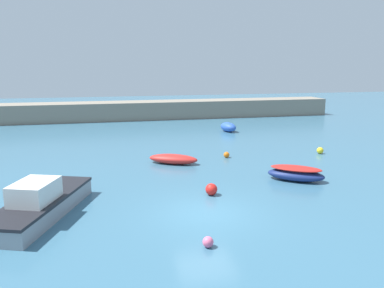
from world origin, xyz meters
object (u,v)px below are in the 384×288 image
(rowboat_with_red_cover, at_px, (296,173))
(mooring_buoy_yellow, at_px, (320,150))
(rowboat_blue_near, at_px, (173,159))
(mooring_buoy_pink, at_px, (208,242))
(fishing_dinghy_green, at_px, (228,127))
(mooring_buoy_orange, at_px, (227,155))
(cabin_cruiser_white, at_px, (41,203))
(mooring_buoy_red, at_px, (211,189))

(rowboat_with_red_cover, relative_size, mooring_buoy_yellow, 6.92)
(rowboat_blue_near, xyz_separation_m, mooring_buoy_pink, (-0.77, -11.10, -0.11))
(fishing_dinghy_green, xyz_separation_m, mooring_buoy_orange, (-3.24, -9.42, -0.23))
(rowboat_with_red_cover, relative_size, mooring_buoy_pink, 8.29)
(cabin_cruiser_white, height_order, mooring_buoy_pink, cabin_cruiser_white)
(rowboat_blue_near, bearing_deg, mooring_buoy_orange, 38.05)
(rowboat_with_red_cover, bearing_deg, fishing_dinghy_green, 119.59)
(fishing_dinghy_green, height_order, mooring_buoy_pink, fishing_dinghy_green)
(mooring_buoy_red, bearing_deg, rowboat_blue_near, 97.03)
(fishing_dinghy_green, bearing_deg, mooring_buoy_pink, -34.87)
(fishing_dinghy_green, height_order, mooring_buoy_yellow, fishing_dinghy_green)
(mooring_buoy_pink, bearing_deg, fishing_dinghy_green, 69.95)
(rowboat_blue_near, distance_m, cabin_cruiser_white, 9.73)
(cabin_cruiser_white, bearing_deg, mooring_buoy_pink, -104.14)
(rowboat_blue_near, distance_m, mooring_buoy_orange, 3.81)
(fishing_dinghy_green, relative_size, mooring_buoy_yellow, 4.76)
(cabin_cruiser_white, bearing_deg, mooring_buoy_orange, -33.31)
(cabin_cruiser_white, bearing_deg, rowboat_with_red_cover, -60.16)
(rowboat_blue_near, distance_m, fishing_dinghy_green, 12.31)
(rowboat_blue_near, bearing_deg, mooring_buoy_pink, -66.82)
(mooring_buoy_orange, bearing_deg, mooring_buoy_pink, -110.91)
(mooring_buoy_pink, bearing_deg, rowboat_with_red_cover, 43.34)
(cabin_cruiser_white, xyz_separation_m, mooring_buoy_orange, (10.48, 7.74, -0.36))
(mooring_buoy_red, relative_size, mooring_buoy_pink, 1.50)
(mooring_buoy_pink, bearing_deg, rowboat_blue_near, 86.02)
(rowboat_with_red_cover, distance_m, mooring_buoy_yellow, 7.02)
(mooring_buoy_pink, bearing_deg, mooring_buoy_yellow, 45.52)
(mooring_buoy_orange, bearing_deg, rowboat_blue_near, -169.11)
(cabin_cruiser_white, relative_size, mooring_buoy_yellow, 13.70)
(cabin_cruiser_white, relative_size, mooring_buoy_orange, 16.07)
(rowboat_blue_near, height_order, mooring_buoy_yellow, rowboat_blue_near)
(mooring_buoy_red, bearing_deg, mooring_buoy_pink, -107.04)
(rowboat_with_red_cover, bearing_deg, mooring_buoy_orange, 144.16)
(mooring_buoy_yellow, height_order, mooring_buoy_pink, mooring_buoy_yellow)
(mooring_buoy_orange, bearing_deg, fishing_dinghy_green, 71.04)
(cabin_cruiser_white, distance_m, fishing_dinghy_green, 21.97)
(cabin_cruiser_white, distance_m, mooring_buoy_orange, 13.03)
(rowboat_with_red_cover, xyz_separation_m, rowboat_blue_near, (-5.80, 4.90, -0.09))
(cabin_cruiser_white, xyz_separation_m, mooring_buoy_pink, (5.96, -4.08, -0.37))
(mooring_buoy_orange, distance_m, mooring_buoy_red, 7.46)
(rowboat_blue_near, xyz_separation_m, mooring_buoy_red, (0.75, -6.12, -0.01))
(rowboat_with_red_cover, relative_size, fishing_dinghy_green, 1.45)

